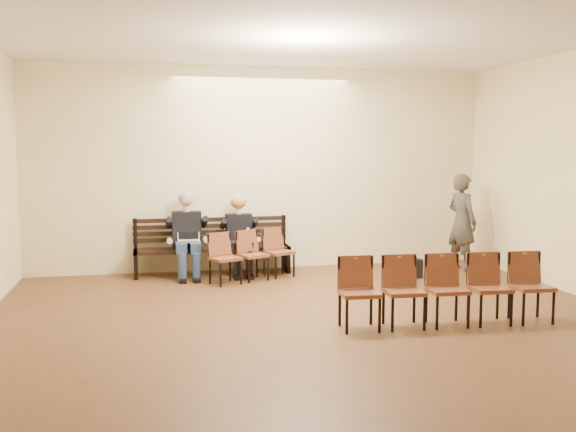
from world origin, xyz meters
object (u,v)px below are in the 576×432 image
seated_woman (240,238)px  bag (407,268)px  chair_row_front (253,255)px  chair_row_back (447,290)px  seated_man (187,234)px  water_bottle (248,243)px  passerby (462,215)px  laptop (189,243)px  bench (213,261)px

seated_woman → bag: (2.63, -0.87, -0.46)m
chair_row_front → chair_row_back: (1.82, -3.11, 0.02)m
seated_woman → chair_row_front: seated_woman is taller
seated_man → water_bottle: seated_man is taller
bag → passerby: 1.52m
passerby → chair_row_back: size_ratio=0.74×
laptop → chair_row_front: bearing=-18.3°
seated_woman → chair_row_back: bearing=-61.8°
water_bottle → chair_row_front: bearing=-83.3°
bench → chair_row_front: (0.57, -0.65, 0.18)m
chair_row_back → seated_man: bearing=131.5°
bench → laptop: size_ratio=7.32×
bench → bag: bearing=-17.9°
seated_man → laptop: size_ratio=3.95×
laptop → chair_row_back: (2.80, -3.45, -0.16)m
water_bottle → chair_row_back: (1.85, -3.39, -0.15)m
laptop → chair_row_back: chair_row_back is taller
laptop → chair_row_front: size_ratio=0.25×
seated_man → chair_row_front: seated_man is taller
water_bottle → passerby: size_ratio=0.12×
bag → passerby: size_ratio=0.22×
laptop → water_bottle: 0.95m
bag → seated_woman: bearing=161.7°
chair_row_front → seated_man: bearing=128.9°
bench → laptop: (-0.41, -0.31, 0.35)m
chair_row_front → chair_row_back: 3.60m
bench → passerby: (4.27, -0.53, 0.74)m
bench → seated_man: 0.65m
chair_row_back → bench: bearing=126.2°
chair_row_front → chair_row_back: bearing=-83.0°
laptop → bag: 3.57m
bench → laptop: laptop is taller
bench → passerby: bearing=-7.1°
passerby → chair_row_back: (-1.88, -3.23, -0.54)m
bench → passerby: passerby is taller
bench → passerby: size_ratio=1.35×
laptop → water_bottle: bearing=-3.1°
bag → chair_row_front: bearing=172.2°
passerby → bench: bearing=66.1°
seated_woman → passerby: size_ratio=0.64×
bag → chair_row_back: 2.87m
seated_woman → bag: size_ratio=2.93×
seated_woman → laptop: (-0.85, -0.19, -0.04)m
bench → water_bottle: water_bottle is taller
seated_man → laptop: 0.22m
seated_woman → chair_row_back: size_ratio=0.47×
bag → passerby: (1.20, 0.46, 0.81)m
seated_woman → bag: seated_woman is taller
passerby → chair_row_front: size_ratio=1.34×
laptop → water_bottle: (0.95, -0.07, -0.01)m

